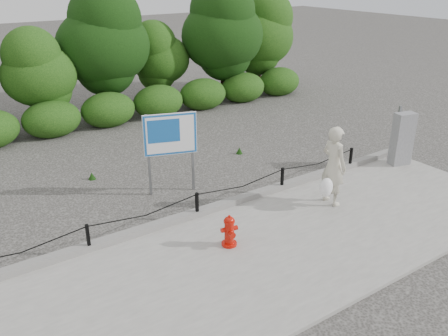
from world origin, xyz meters
TOP-DOWN VIEW (x-y plane):
  - ground at (0.00, 0.00)m, footprint 90.00×90.00m
  - sidewalk at (0.00, -2.00)m, footprint 14.00×4.00m
  - curb at (0.00, 0.05)m, footprint 14.00×0.22m
  - chain_barrier at (0.00, 0.00)m, footprint 10.06×0.06m
  - treeline at (0.88, 8.91)m, footprint 20.45×3.59m
  - fire_hydrant at (-0.07, -1.38)m, footprint 0.38×0.39m
  - pedestrian at (2.99, -1.19)m, footprint 0.75×0.70m
  - utility_cabinet at (6.40, -0.57)m, footprint 0.64×0.48m
  - advertising_sign at (0.21, 1.56)m, footprint 1.25×0.48m

SIDE VIEW (x-z plane):
  - ground at x=0.00m, z-range 0.00..0.00m
  - sidewalk at x=0.00m, z-range 0.00..0.08m
  - curb at x=0.00m, z-range 0.08..0.22m
  - fire_hydrant at x=-0.07m, z-range 0.06..0.74m
  - chain_barrier at x=0.00m, z-range 0.16..0.76m
  - utility_cabinet at x=6.40m, z-range 0.00..1.66m
  - pedestrian at x=2.99m, z-range 0.05..1.97m
  - advertising_sign at x=0.21m, z-range 0.43..2.51m
  - treeline at x=0.88m, z-range 0.15..4.94m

